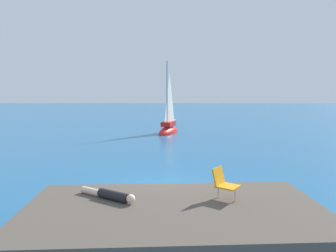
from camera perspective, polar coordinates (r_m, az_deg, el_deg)
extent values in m
plane|color=#236093|center=(11.39, -0.45, -11.82)|extent=(160.00, 160.00, 0.00)
cube|color=brown|center=(7.71, 0.92, -17.67)|extent=(7.31, 4.08, 0.84)
cube|color=brown|center=(10.58, 18.85, -13.64)|extent=(0.99, 0.79, 0.65)
cube|color=#4A4B45|center=(10.08, 11.04, -14.42)|extent=(1.12, 1.19, 0.69)
ellipsoid|color=red|center=(26.20, -0.12, -1.34)|extent=(2.32, 3.67, 1.19)
cube|color=red|center=(26.10, -0.12, 0.39)|extent=(1.31, 1.71, 0.39)
cylinder|color=#B7B7BC|center=(25.65, -0.38, 5.92)|extent=(0.13, 0.13, 5.43)
cylinder|color=#B2B2B7|center=(26.79, 0.44, 0.94)|extent=(0.85, 2.07, 0.10)
pyramid|color=silver|center=(26.22, 0.09, 5.46)|extent=(0.66, 1.65, 4.12)
cylinder|color=black|center=(8.04, -10.25, -12.59)|extent=(0.89, 0.68, 0.24)
cylinder|color=beige|center=(8.55, -14.07, -11.73)|extent=(0.69, 0.52, 0.18)
sphere|color=beige|center=(7.70, -7.12, -13.26)|extent=(0.22, 0.22, 0.22)
cube|color=orange|center=(8.02, 10.81, -10.93)|extent=(0.70, 0.69, 0.04)
cube|color=orange|center=(8.06, 9.16, -9.13)|extent=(0.41, 0.48, 0.45)
cylinder|color=silver|center=(7.99, 12.17, -12.34)|extent=(0.04, 0.04, 0.35)
cylinder|color=silver|center=(8.18, 9.11, -11.83)|extent=(0.04, 0.04, 0.35)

